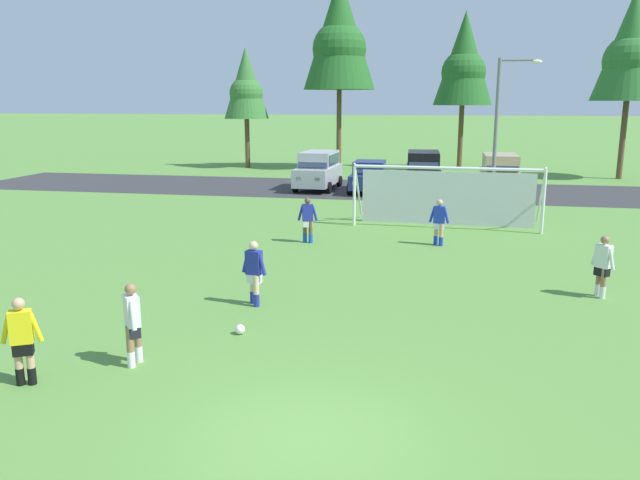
# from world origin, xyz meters

# --- Properties ---
(ground_plane) EXTENTS (400.00, 400.00, 0.00)m
(ground_plane) POSITION_xyz_m (0.00, 15.00, 0.00)
(ground_plane) COLOR #598C3D
(parking_lot_strip) EXTENTS (52.00, 8.40, 0.01)m
(parking_lot_strip) POSITION_xyz_m (0.00, 27.60, 0.00)
(parking_lot_strip) COLOR #333335
(parking_lot_strip) RESTS_ON ground
(soccer_ball) EXTENTS (0.22, 0.22, 0.22)m
(soccer_ball) POSITION_xyz_m (-2.37, 4.02, 0.11)
(soccer_ball) COLOR white
(soccer_ball) RESTS_ON ground
(soccer_goal) EXTENTS (7.49, 2.21, 2.57)m
(soccer_goal) POSITION_xyz_m (2.05, 17.40, 1.29)
(soccer_goal) COLOR white
(soccer_goal) RESTS_ON ground
(referee) EXTENTS (0.73, 0.39, 1.64)m
(referee) POSITION_xyz_m (-5.37, 0.88, 0.82)
(referee) COLOR tan
(referee) RESTS_ON ground
(player_striker_near) EXTENTS (0.72, 0.37, 1.64)m
(player_striker_near) POSITION_xyz_m (-2.64, 6.04, 0.82)
(player_striker_near) COLOR beige
(player_striker_near) RESTS_ON ground
(player_midfield_center) EXTENTS (0.73, 0.32, 1.64)m
(player_midfield_center) POSITION_xyz_m (1.81, 13.71, 0.82)
(player_midfield_center) COLOR tan
(player_midfield_center) RESTS_ON ground
(player_defender_far) EXTENTS (0.47, 0.67, 1.64)m
(player_defender_far) POSITION_xyz_m (-3.86, 2.07, 0.82)
(player_defender_far) COLOR #936B4C
(player_defender_far) RESTS_ON ground
(player_winger_left) EXTENTS (0.75, 0.33, 1.64)m
(player_winger_left) POSITION_xyz_m (-2.83, 13.25, 0.82)
(player_winger_left) COLOR brown
(player_winger_left) RESTS_ON ground
(player_winger_right) EXTENTS (0.52, 0.64, 1.64)m
(player_winger_right) POSITION_xyz_m (6.02, 8.38, 0.82)
(player_winger_right) COLOR #936B4C
(player_winger_right) RESTS_ON ground
(parked_car_slot_far_left) EXTENTS (2.31, 4.69, 2.16)m
(parked_car_slot_far_left) POSITION_xyz_m (-5.15, 27.03, 1.11)
(parked_car_slot_far_left) COLOR #B2B2BC
(parked_car_slot_far_left) RESTS_ON ground
(parked_car_slot_left) EXTENTS (2.05, 4.20, 1.72)m
(parked_car_slot_left) POSITION_xyz_m (-2.15, 26.50, 0.88)
(parked_car_slot_left) COLOR navy
(parked_car_slot_left) RESTS_ON ground
(parked_car_slot_center_left) EXTENTS (2.30, 4.68, 2.16)m
(parked_car_slot_center_left) POSITION_xyz_m (0.75, 28.23, 1.11)
(parked_car_slot_center_left) COLOR black
(parked_car_slot_center_left) RESTS_ON ground
(parked_car_slot_center) EXTENTS (2.15, 4.60, 2.16)m
(parked_car_slot_center) POSITION_xyz_m (4.93, 27.05, 1.11)
(parked_car_slot_center) COLOR tan
(parked_car_slot_center) RESTS_ON ground
(tree_left_edge) EXTENTS (3.32, 3.32, 8.85)m
(tree_left_edge) POSITION_xyz_m (-12.74, 37.74, 6.08)
(tree_left_edge) COLOR brown
(tree_left_edge) RESTS_ON ground
(tree_mid_left) EXTENTS (5.21, 5.21, 13.90)m
(tree_mid_left) POSITION_xyz_m (-5.83, 38.33, 9.57)
(tree_mid_left) COLOR brown
(tree_mid_left) RESTS_ON ground
(tree_center_back) EXTENTS (4.21, 4.21, 11.23)m
(tree_center_back) POSITION_xyz_m (3.04, 39.46, 7.73)
(tree_center_back) COLOR brown
(tree_center_back) RESTS_ON ground
(tree_mid_right) EXTENTS (4.49, 4.49, 11.97)m
(tree_mid_right) POSITION_xyz_m (13.17, 35.61, 8.24)
(tree_mid_right) COLOR brown
(tree_mid_right) RESTS_ON ground
(street_lamp) EXTENTS (2.00, 0.32, 6.90)m
(street_lamp) POSITION_xyz_m (4.40, 22.24, 3.58)
(street_lamp) COLOR slate
(street_lamp) RESTS_ON ground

